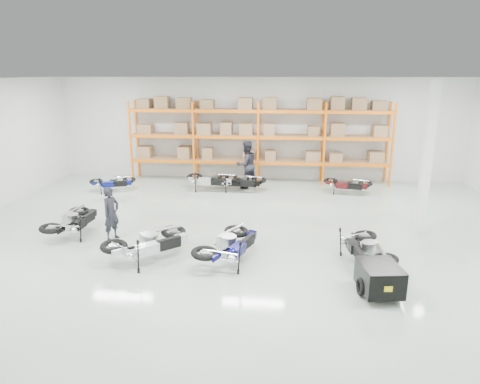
# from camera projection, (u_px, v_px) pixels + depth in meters

# --- Properties ---
(room) EXTENTS (18.00, 18.00, 18.00)m
(room) POSITION_uv_depth(u_px,v_px,m) (247.00, 160.00, 12.36)
(room) COLOR #AABDAE
(room) RESTS_ON ground
(pallet_rack) EXTENTS (11.28, 0.98, 3.62)m
(pallet_rack) POSITION_uv_depth(u_px,v_px,m) (259.00, 130.00, 18.54)
(pallet_rack) COLOR orange
(pallet_rack) RESTS_ON ground
(structural_column) EXTENTS (0.25, 0.25, 4.50)m
(structural_column) POSITION_uv_depth(u_px,v_px,m) (427.00, 159.00, 12.36)
(structural_column) COLOR white
(structural_column) RESTS_ON ground
(moto_blue_centre) EXTENTS (1.64, 2.21, 1.28)m
(moto_blue_centre) POSITION_uv_depth(u_px,v_px,m) (230.00, 239.00, 10.81)
(moto_blue_centre) COLOR #080644
(moto_blue_centre) RESTS_ON ground
(moto_silver_left) EXTENTS (2.15, 2.10, 1.30)m
(moto_silver_left) POSITION_uv_depth(u_px,v_px,m) (149.00, 238.00, 10.89)
(moto_silver_left) COLOR silver
(moto_silver_left) RESTS_ON ground
(moto_black_far_left) EXTENTS (1.05, 1.93, 1.21)m
(moto_black_far_left) POSITION_uv_depth(u_px,v_px,m) (73.00, 217.00, 12.62)
(moto_black_far_left) COLOR black
(moto_black_far_left) RESTS_ON ground
(moto_touring_right) EXTENTS (1.12, 1.91, 1.17)m
(moto_touring_right) POSITION_uv_depth(u_px,v_px,m) (366.00, 243.00, 10.68)
(moto_touring_right) COLOR black
(moto_touring_right) RESTS_ON ground
(trailer) EXTENTS (0.93, 1.72, 0.71)m
(trailer) POSITION_uv_depth(u_px,v_px,m) (379.00, 278.00, 9.19)
(trailer) COLOR black
(trailer) RESTS_ON ground
(moto_back_a) EXTENTS (1.74, 1.25, 1.02)m
(moto_back_a) POSITION_uv_depth(u_px,v_px,m) (112.00, 180.00, 17.36)
(moto_back_a) COLOR navy
(moto_back_a) RESTS_ON ground
(moto_back_b) EXTENTS (1.98, 1.13, 1.22)m
(moto_back_b) POSITION_uv_depth(u_px,v_px,m) (211.00, 176.00, 17.52)
(moto_back_b) COLOR silver
(moto_back_b) RESTS_ON ground
(moto_back_c) EXTENTS (1.87, 1.11, 1.14)m
(moto_back_c) POSITION_uv_depth(u_px,v_px,m) (240.00, 178.00, 17.38)
(moto_back_c) COLOR black
(moto_back_c) RESTS_ON ground
(moto_back_d) EXTENTS (1.79, 1.20, 1.06)m
(moto_back_d) POSITION_uv_depth(u_px,v_px,m) (347.00, 181.00, 17.03)
(moto_back_d) COLOR #450D11
(moto_back_d) RESTS_ON ground
(person_left) EXTENTS (0.56, 0.67, 1.56)m
(person_left) POSITION_uv_depth(u_px,v_px,m) (111.00, 214.00, 12.24)
(person_left) COLOR black
(person_left) RESTS_ON ground
(person_back) EXTENTS (1.22, 1.19, 1.98)m
(person_back) POSITION_uv_depth(u_px,v_px,m) (246.00, 165.00, 17.77)
(person_back) COLOR black
(person_back) RESTS_ON ground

